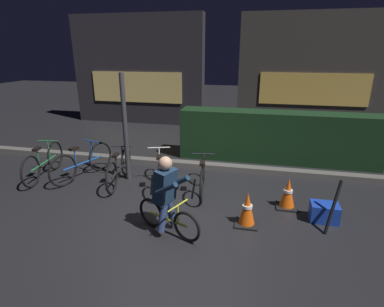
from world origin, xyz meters
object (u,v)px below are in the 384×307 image
at_px(parked_bike_leftmost, 44,162).
at_px(cyclist, 167,195).
at_px(traffic_cone_far, 288,194).
at_px(traffic_cone_near, 247,209).
at_px(parked_bike_center_right, 160,171).
at_px(parked_bike_right_mid, 203,176).
at_px(parked_bike_center_left, 119,168).
at_px(street_post, 125,129).
at_px(closed_umbrella, 333,207).
at_px(blue_crate, 324,212).
at_px(parked_bike_left_mid, 83,163).

bearing_deg(parked_bike_leftmost, cyclist, -122.69).
bearing_deg(traffic_cone_far, traffic_cone_near, -132.60).
xyz_separation_m(traffic_cone_near, cyclist, (-1.17, -0.48, 0.35)).
height_order(parked_bike_center_right, parked_bike_right_mid, parked_bike_center_right).
bearing_deg(traffic_cone_near, parked_bike_center_left, 158.68).
bearing_deg(parked_bike_center_right, street_post, 53.55).
xyz_separation_m(traffic_cone_far, closed_umbrella, (0.62, -0.58, 0.12)).
bearing_deg(traffic_cone_near, traffic_cone_far, 47.40).
relative_size(street_post, parked_bike_right_mid, 1.47).
height_order(parked_bike_leftmost, closed_umbrella, closed_umbrella).
bearing_deg(blue_crate, parked_bike_center_left, 170.60).
xyz_separation_m(parked_bike_center_left, blue_crate, (3.93, -0.65, -0.19)).
relative_size(parked_bike_center_left, parked_bike_right_mid, 1.04).
xyz_separation_m(parked_bike_left_mid, blue_crate, (4.83, -0.75, -0.20)).
distance_m(parked_bike_center_left, closed_umbrella, 4.09).
relative_size(parked_bike_right_mid, traffic_cone_near, 2.71).
xyz_separation_m(parked_bike_leftmost, traffic_cone_far, (5.11, -0.25, -0.08)).
height_order(traffic_cone_near, blue_crate, traffic_cone_near).
distance_m(parked_bike_center_right, traffic_cone_far, 2.50).
distance_m(parked_bike_center_right, parked_bike_right_mid, 0.88).
bearing_deg(parked_bike_center_left, parked_bike_leftmost, 84.10).
xyz_separation_m(blue_crate, closed_umbrella, (0.06, -0.25, 0.24)).
height_order(traffic_cone_near, closed_umbrella, closed_umbrella).
height_order(street_post, cyclist, street_post).
bearing_deg(street_post, blue_crate, -13.17).
relative_size(traffic_cone_far, blue_crate, 1.27).
height_order(parked_bike_center_left, traffic_cone_near, parked_bike_center_left).
xyz_separation_m(street_post, parked_bike_left_mid, (-0.99, -0.15, -0.78)).
bearing_deg(closed_umbrella, parked_bike_left_mid, 109.83).
height_order(parked_bike_center_left, cyclist, cyclist).
height_order(parked_bike_left_mid, cyclist, cyclist).
xyz_separation_m(parked_bike_center_left, traffic_cone_far, (3.37, -0.32, -0.07)).
relative_size(parked_bike_left_mid, blue_crate, 3.69).
bearing_deg(parked_bike_right_mid, parked_bike_center_left, 81.60).
relative_size(cyclist, closed_umbrella, 1.47).
bearing_deg(traffic_cone_near, parked_bike_left_mid, 162.29).
distance_m(parked_bike_center_right, cyclist, 1.66).
distance_m(parked_bike_left_mid, parked_bike_center_left, 0.91).
bearing_deg(parked_bike_center_left, traffic_cone_far, -103.50).
height_order(cyclist, closed_umbrella, cyclist).
bearing_deg(cyclist, parked_bike_center_left, 158.05).
relative_size(parked_bike_leftmost, cyclist, 1.33).
bearing_deg(parked_bike_left_mid, cyclist, -105.94).
relative_size(street_post, parked_bike_center_right, 1.39).
xyz_separation_m(street_post, parked_bike_center_left, (-0.08, -0.25, -0.79)).
bearing_deg(parked_bike_left_mid, parked_bike_leftmost, 119.08).
bearing_deg(parked_bike_right_mid, blue_crate, -114.70).
bearing_deg(blue_crate, parked_bike_left_mid, 171.19).
bearing_deg(parked_bike_center_left, street_post, -26.10).
distance_m(street_post, parked_bike_right_mid, 1.89).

